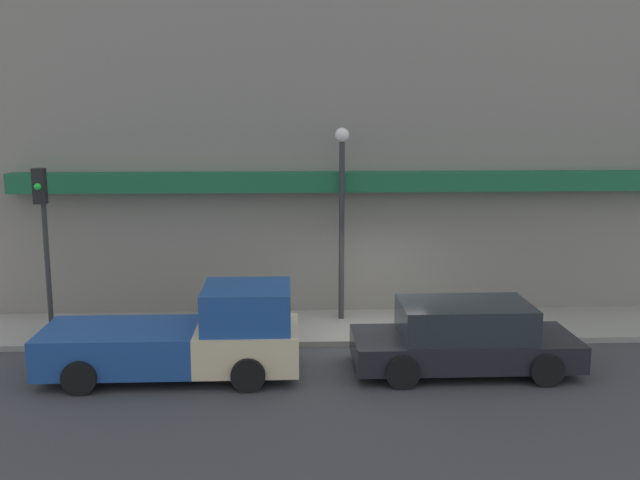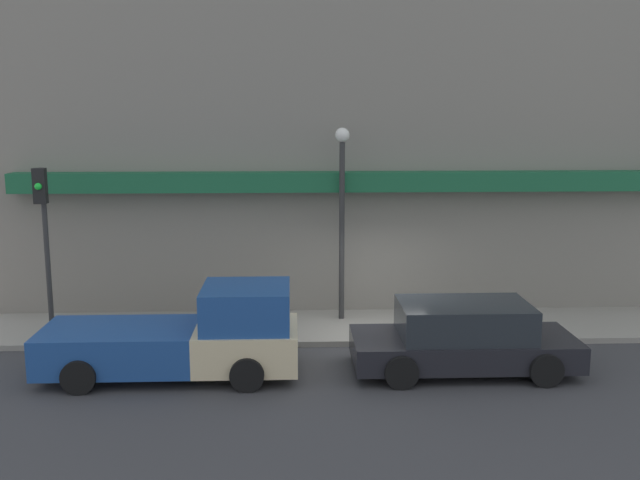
# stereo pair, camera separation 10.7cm
# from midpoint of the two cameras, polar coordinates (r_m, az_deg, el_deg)

# --- Properties ---
(ground_plane) EXTENTS (80.00, 80.00, 0.00)m
(ground_plane) POSITION_cam_midpoint_polar(r_m,az_deg,el_deg) (16.79, 4.61, -8.49)
(ground_plane) COLOR #38383A
(sidewalk) EXTENTS (36.00, 2.69, 0.14)m
(sidewalk) POSITION_cam_midpoint_polar(r_m,az_deg,el_deg) (18.05, 4.08, -6.92)
(sidewalk) COLOR gray
(sidewalk) RESTS_ON ground
(building) EXTENTS (19.80, 3.80, 9.67)m
(building) POSITION_cam_midpoint_polar(r_m,az_deg,el_deg) (20.08, 3.35, 8.60)
(building) COLOR gray
(building) RESTS_ON ground
(pickup_truck) EXTENTS (5.22, 2.12, 1.87)m
(pickup_truck) POSITION_cam_midpoint_polar(r_m,az_deg,el_deg) (15.01, -10.62, -7.66)
(pickup_truck) COLOR beige
(pickup_truck) RESTS_ON ground
(parked_car) EXTENTS (4.64, 2.10, 1.47)m
(parked_car) POSITION_cam_midpoint_polar(r_m,az_deg,el_deg) (15.33, 11.25, -7.68)
(parked_car) COLOR black
(parked_car) RESTS_ON ground
(fire_hydrant) EXTENTS (0.21, 0.21, 0.74)m
(fire_hydrant) POSITION_cam_midpoint_polar(r_m,az_deg,el_deg) (17.86, 12.50, -5.86)
(fire_hydrant) COLOR #196633
(fire_hydrant) RESTS_ON sidewalk
(street_lamp) EXTENTS (0.36, 0.36, 4.86)m
(street_lamp) POSITION_cam_midpoint_polar(r_m,az_deg,el_deg) (17.85, 1.58, 3.29)
(street_lamp) COLOR #2D2D2D
(street_lamp) RESTS_ON sidewalk
(traffic_light) EXTENTS (0.28, 0.42, 4.00)m
(traffic_light) POSITION_cam_midpoint_polar(r_m,az_deg,el_deg) (17.35, -21.42, 1.21)
(traffic_light) COLOR #2D2D2D
(traffic_light) RESTS_ON sidewalk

